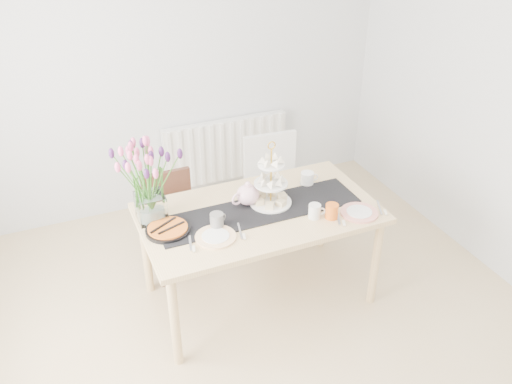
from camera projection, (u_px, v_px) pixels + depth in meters
name	position (u px, v px, depth m)	size (l,w,h in m)	color
room_shell	(279.00, 193.00, 2.80)	(4.50, 4.50, 4.50)	tan
radiator	(226.00, 150.00, 5.13)	(1.20, 0.08, 0.60)	white
dining_table	(259.00, 220.00, 3.70)	(1.60, 0.90, 0.75)	tan
chair_brown	(172.00, 215.00, 4.17)	(0.40, 0.40, 0.77)	#371B14
chair_white	(274.00, 181.00, 4.46)	(0.48, 0.48, 0.90)	silver
table_runner	(259.00, 210.00, 3.66)	(1.40, 0.35, 0.01)	black
tulip_vase	(146.00, 170.00, 3.39)	(0.67, 0.67, 0.57)	silver
cake_stand	(271.00, 189.00, 3.68)	(0.29, 0.29, 0.42)	gold
teapot	(248.00, 195.00, 3.69)	(0.25, 0.21, 0.17)	white
cream_jug	(307.00, 178.00, 3.95)	(0.10, 0.10, 0.10)	white
tart_tin	(168.00, 229.00, 3.44)	(0.29, 0.29, 0.03)	black
mug_grey	(217.00, 221.00, 3.47)	(0.09, 0.09, 0.10)	slate
mug_white	(315.00, 211.00, 3.57)	(0.08, 0.08, 0.10)	silver
mug_orange	(332.00, 211.00, 3.56)	(0.09, 0.09, 0.10)	orange
plate_left	(216.00, 237.00, 3.39)	(0.26, 0.26, 0.01)	white
plate_right	(359.00, 213.00, 3.63)	(0.25, 0.25, 0.01)	silver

